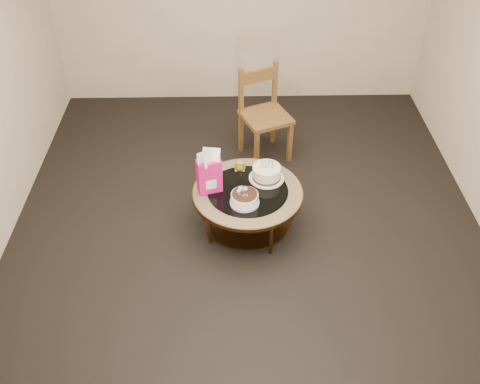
{
  "coord_description": "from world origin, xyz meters",
  "views": [
    {
      "loc": [
        -0.15,
        -3.73,
        3.57
      ],
      "look_at": [
        -0.07,
        0.02,
        0.42
      ],
      "focal_mm": 40.0,
      "sensor_mm": 36.0,
      "label": 1
    }
  ],
  "objects_px": {
    "cream_cake": "(267,173)",
    "coffee_table": "(248,197)",
    "decorated_cake": "(244,199)",
    "dining_chair": "(264,114)",
    "gift_bag": "(209,172)"
  },
  "relations": [
    {
      "from": "decorated_cake",
      "to": "dining_chair",
      "type": "distance_m",
      "value": 1.41
    },
    {
      "from": "gift_bag",
      "to": "dining_chair",
      "type": "distance_m",
      "value": 1.33
    },
    {
      "from": "cream_cake",
      "to": "gift_bag",
      "type": "relative_size",
      "value": 0.77
    },
    {
      "from": "gift_bag",
      "to": "coffee_table",
      "type": "bearing_deg",
      "value": -19.04
    },
    {
      "from": "cream_cake",
      "to": "dining_chair",
      "type": "height_order",
      "value": "dining_chair"
    },
    {
      "from": "decorated_cake",
      "to": "cream_cake",
      "type": "relative_size",
      "value": 0.79
    },
    {
      "from": "coffee_table",
      "to": "decorated_cake",
      "type": "distance_m",
      "value": 0.22
    },
    {
      "from": "coffee_table",
      "to": "dining_chair",
      "type": "xyz_separation_m",
      "value": [
        0.22,
        1.21,
        0.14
      ]
    },
    {
      "from": "gift_bag",
      "to": "cream_cake",
      "type": "bearing_deg",
      "value": -0.11
    },
    {
      "from": "cream_cake",
      "to": "gift_bag",
      "type": "distance_m",
      "value": 0.57
    },
    {
      "from": "coffee_table",
      "to": "dining_chair",
      "type": "bearing_deg",
      "value": 79.94
    },
    {
      "from": "cream_cake",
      "to": "coffee_table",
      "type": "bearing_deg",
      "value": -134.23
    },
    {
      "from": "coffee_table",
      "to": "gift_bag",
      "type": "height_order",
      "value": "gift_bag"
    },
    {
      "from": "coffee_table",
      "to": "cream_cake",
      "type": "height_order",
      "value": "cream_cake"
    },
    {
      "from": "gift_bag",
      "to": "dining_chair",
      "type": "relative_size",
      "value": 0.42
    }
  ]
}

